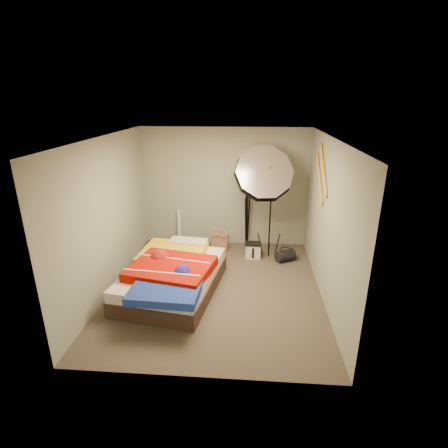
# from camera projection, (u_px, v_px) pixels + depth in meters

# --- Properties ---
(floor) EXTENTS (4.00, 4.00, 0.00)m
(floor) POSITION_uv_depth(u_px,v_px,m) (215.00, 288.00, 5.93)
(floor) COLOR brown
(floor) RESTS_ON ground
(ceiling) EXTENTS (4.00, 4.00, 0.00)m
(ceiling) POSITION_uv_depth(u_px,v_px,m) (214.00, 138.00, 5.07)
(ceiling) COLOR silver
(ceiling) RESTS_ON wall_back
(wall_back) EXTENTS (3.50, 0.00, 3.50)m
(wall_back) POSITION_uv_depth(u_px,v_px,m) (224.00, 188.00, 7.37)
(wall_back) COLOR gray
(wall_back) RESTS_ON floor
(wall_front) EXTENTS (3.50, 0.00, 3.50)m
(wall_front) POSITION_uv_depth(u_px,v_px,m) (195.00, 282.00, 3.63)
(wall_front) COLOR gray
(wall_front) RESTS_ON floor
(wall_left) EXTENTS (0.00, 4.00, 4.00)m
(wall_left) POSITION_uv_depth(u_px,v_px,m) (107.00, 216.00, 5.63)
(wall_left) COLOR gray
(wall_left) RESTS_ON floor
(wall_right) EXTENTS (0.00, 4.00, 4.00)m
(wall_right) POSITION_uv_depth(u_px,v_px,m) (328.00, 222.00, 5.37)
(wall_right) COLOR gray
(wall_right) RESTS_ON floor
(tote_bag) EXTENTS (0.39, 0.26, 0.37)m
(tote_bag) POSITION_uv_depth(u_px,v_px,m) (220.00, 242.00, 7.38)
(tote_bag) COLOR #A7785D
(tote_bag) RESTS_ON floor
(wrapping_roll) EXTENTS (0.12, 0.23, 0.75)m
(wrapping_roll) POSITION_uv_depth(u_px,v_px,m) (179.00, 227.00, 7.65)
(wrapping_roll) COLOR #66A7E0
(wrapping_roll) RESTS_ON floor
(camera_case) EXTENTS (0.29, 0.21, 0.29)m
(camera_case) POSITION_uv_depth(u_px,v_px,m) (253.00, 251.00, 7.02)
(camera_case) COLOR silver
(camera_case) RESTS_ON floor
(duffel_bag) EXTENTS (0.44, 0.38, 0.23)m
(duffel_bag) POSITION_uv_depth(u_px,v_px,m) (285.00, 256.00, 6.89)
(duffel_bag) COLOR black
(duffel_bag) RESTS_ON floor
(wall_stripe_upper) EXTENTS (0.02, 0.91, 0.78)m
(wall_stripe_upper) POSITION_uv_depth(u_px,v_px,m) (323.00, 169.00, 5.70)
(wall_stripe_upper) COLOR gold
(wall_stripe_upper) RESTS_ON wall_right
(wall_stripe_lower) EXTENTS (0.02, 0.91, 0.78)m
(wall_stripe_lower) POSITION_uv_depth(u_px,v_px,m) (320.00, 178.00, 6.00)
(wall_stripe_lower) COLOR gold
(wall_stripe_lower) RESTS_ON wall_right
(bed) EXTENTS (1.66, 2.25, 0.58)m
(bed) POSITION_uv_depth(u_px,v_px,m) (173.00, 275.00, 5.76)
(bed) COLOR #3F2B22
(bed) RESTS_ON floor
(photo_umbrella) EXTENTS (1.33, 0.92, 2.35)m
(photo_umbrella) POSITION_uv_depth(u_px,v_px,m) (263.00, 175.00, 6.53)
(photo_umbrella) COLOR black
(photo_umbrella) RESTS_ON floor
(camera_tripod) EXTENTS (0.08, 0.08, 1.20)m
(camera_tripod) POSITION_uv_depth(u_px,v_px,m) (247.00, 216.00, 7.41)
(camera_tripod) COLOR black
(camera_tripod) RESTS_ON floor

